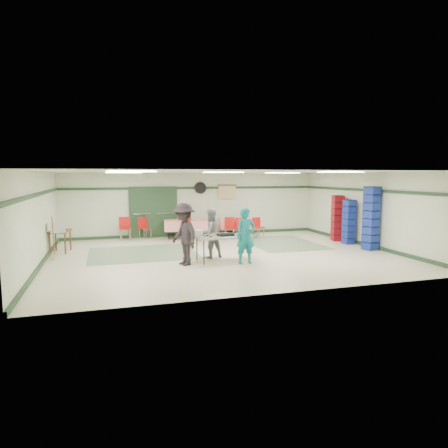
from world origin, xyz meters
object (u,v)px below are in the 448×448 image
object	(u,v)px
dining_table_b	(189,225)
chair_c	(257,225)
crate_stack_blue_a	(371,218)
volunteer_dark	(184,234)
office_printer	(58,227)
chair_b	(230,226)
volunteer_teal	(246,236)
printer_table	(60,233)
dining_table_a	(239,223)
volunteer_grey	(210,233)
broom	(53,237)
chair_a	(240,226)
chair_d	(188,227)
chair_loose_b	(125,226)
chair_loose_a	(144,226)
crate_stack_blue_b	(349,222)
serving_table	(224,237)
crate_stack_red	(337,218)

from	to	relation	value
dining_table_b	chair_c	distance (m)	2.87
chair_c	crate_stack_blue_a	distance (m)	4.67
volunteer_dark	office_printer	size ratio (longest dim) A/B	4.04
chair_b	volunteer_dark	bearing A→B (deg)	-104.67
volunteer_dark	office_printer	world-z (taller)	volunteer_dark
volunteer_teal	office_printer	size ratio (longest dim) A/B	3.71
printer_table	dining_table_a	bearing A→B (deg)	21.55
volunteer_grey	dining_table_a	xyz separation A→B (m)	(2.32, 3.99, -0.22)
dining_table_a	office_printer	distance (m)	7.29
dining_table_a	dining_table_b	size ratio (longest dim) A/B	0.88
office_printer	broom	distance (m)	0.64
chair_a	chair_d	distance (m)	2.20
dining_table_a	chair_d	bearing A→B (deg)	-161.65
volunteer_teal	dining_table_b	bearing A→B (deg)	93.55
chair_loose_b	chair_loose_a	bearing A→B (deg)	6.42
crate_stack_blue_a	dining_table_b	bearing A→B (deg)	142.20
crate_stack_blue_b	broom	distance (m)	10.38
chair_loose_b	volunteer_dark	bearing A→B (deg)	-78.18
volunteer_teal	serving_table	bearing A→B (deg)	127.28
crate_stack_blue_b	broom	world-z (taller)	crate_stack_blue_b
volunteer_grey	crate_stack_red	world-z (taller)	crate_stack_red
chair_loose_b	office_printer	distance (m)	3.34
crate_stack_blue_a	chair_d	bearing A→B (deg)	146.69
volunteer_teal	dining_table_b	xyz separation A→B (m)	(-0.66, 5.11, -0.26)
chair_b	printer_table	world-z (taller)	chair_b
crate_stack_blue_a	office_printer	distance (m)	10.52
chair_d	volunteer_teal	bearing A→B (deg)	-100.89
chair_loose_b	crate_stack_blue_b	distance (m)	8.73
volunteer_dark	chair_a	bearing A→B (deg)	125.02
chair_d	printer_table	distance (m)	4.74
volunteer_dark	chair_b	bearing A→B (deg)	129.33
chair_a	chair_d	bearing A→B (deg)	-178.49
crate_stack_blue_a	crate_stack_red	bearing A→B (deg)	90.00
chair_d	office_printer	bearing A→B (deg)	178.42
volunteer_teal	chair_d	size ratio (longest dim) A/B	1.83
volunteer_dark	serving_table	bearing A→B (deg)	82.55
volunteer_dark	crate_stack_blue_a	distance (m)	6.68
chair_loose_b	crate_stack_red	xyz separation A→B (m)	(8.07, -2.51, 0.33)
serving_table	dining_table_a	bearing A→B (deg)	57.72
dining_table_b	chair_loose_a	size ratio (longest dim) A/B	2.31
chair_a	volunteer_grey	bearing A→B (deg)	-120.97
printer_table	crate_stack_red	bearing A→B (deg)	4.97
serving_table	crate_stack_red	world-z (taller)	crate_stack_red
crate_stack_blue_a	office_printer	size ratio (longest dim) A/B	4.96
chair_c	volunteer_teal	bearing A→B (deg)	-127.91
chair_a	volunteer_dark	bearing A→B (deg)	-125.56
crate_stack_blue_a	crate_stack_blue_b	size ratio (longest dim) A/B	1.32
chair_a	office_printer	world-z (taller)	office_printer
serving_table	office_printer	xyz separation A→B (m)	(-4.90, 2.35, 0.21)
crate_stack_blue_a	serving_table	bearing A→B (deg)	-177.62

